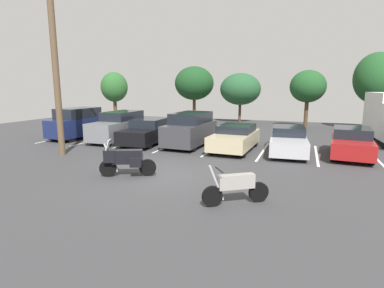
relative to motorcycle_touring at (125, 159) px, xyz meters
The scene contains 17 objects.
ground 1.48m from the motorcycle_touring, 30.23° to the left, with size 44.00×44.00×0.10m, color #38383A.
motorcycle_touring is the anchor object (origin of this frame).
motorcycle_second 4.86m from the motorcycle_touring, 16.55° to the right, with size 1.79×1.29×1.25m.
parking_stripes 6.76m from the motorcycle_touring, 86.96° to the left, with size 19.21×5.14×0.01m.
car_navy 10.53m from the motorcycle_touring, 139.86° to the left, with size 1.99×4.29×2.06m.
car_grey 8.55m from the motorcycle_touring, 124.74° to the left, with size 1.82×4.84×1.87m.
car_black 7.26m from the motorcycle_touring, 111.15° to the left, with size 2.17×4.94×1.51m.
car_charcoal 6.83m from the motorcycle_touring, 88.67° to the left, with size 2.05×4.46×1.97m.
car_champagne 7.11m from the motorcycle_touring, 65.62° to the left, with size 2.11×4.49×1.39m.
car_silver 8.91m from the motorcycle_touring, 50.01° to the left, with size 2.11×4.92×1.37m.
car_red 11.14m from the motorcycle_touring, 38.24° to the left, with size 2.17×4.39×1.45m.
utility_pole 6.95m from the motorcycle_touring, 156.96° to the left, with size 1.80×0.31×9.19m.
tree_far_right 21.74m from the motorcycle_touring, 57.18° to the left, with size 3.43×3.43×6.14m.
tree_rear 23.74m from the motorcycle_touring, 125.04° to the left, with size 2.94×2.94×5.09m.
tree_center 18.56m from the motorcycle_touring, 68.96° to the left, with size 2.87×2.87×4.82m.
tree_left 20.49m from the motorcycle_touring, 88.92° to the left, with size 3.99×3.99×4.81m.
tree_right 21.81m from the motorcycle_touring, 102.65° to the left, with size 4.13×4.13×5.61m.
Camera 1 is at (5.31, -10.57, 3.44)m, focal length 28.47 mm.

